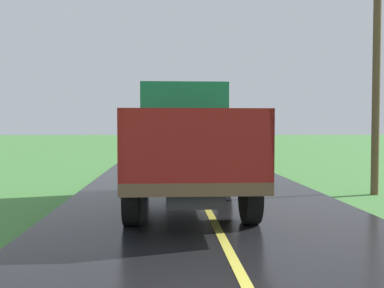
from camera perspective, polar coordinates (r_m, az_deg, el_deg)
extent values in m
cube|color=#2D2D30|center=(9.21, -0.66, -4.74)|extent=(0.90, 5.51, 0.24)
cube|color=brown|center=(9.19, -0.66, -3.50)|extent=(2.30, 5.80, 0.20)
cube|color=#197A4C|center=(11.09, -1.16, 2.92)|extent=(2.10, 1.90, 1.90)
cube|color=black|center=(12.05, -1.35, 4.45)|extent=(1.78, 0.02, 0.76)
cube|color=maroon|center=(8.19, -8.11, 0.33)|extent=(0.08, 3.85, 1.10)
cube|color=maroon|center=(8.31, 7.34, 0.36)|extent=(0.08, 3.85, 1.10)
cube|color=maroon|center=(6.29, 0.62, -0.22)|extent=(2.30, 0.08, 1.10)
cube|color=maroon|center=(10.05, -0.92, 0.71)|extent=(2.30, 0.08, 1.10)
cylinder|color=black|center=(11.01, -6.61, -4.13)|extent=(0.28, 1.00, 1.00)
cylinder|color=black|center=(11.10, 4.31, -4.07)|extent=(0.28, 1.00, 1.00)
cylinder|color=black|center=(7.66, -8.00, -6.95)|extent=(0.28, 1.00, 1.00)
cylinder|color=black|center=(7.78, 7.73, -6.80)|extent=(0.28, 1.00, 1.00)
ellipsoid|color=#8CC81E|center=(8.70, 2.11, -0.02)|extent=(0.50, 0.65, 0.39)
ellipsoid|color=#9FB427|center=(7.95, -5.08, -2.56)|extent=(0.43, 0.47, 0.42)
ellipsoid|color=#90BB2C|center=(8.42, -4.05, 0.07)|extent=(0.57, 0.74, 0.48)
ellipsoid|color=#8AC91D|center=(8.44, 4.71, -2.09)|extent=(0.49, 0.52, 0.43)
ellipsoid|color=#95B535|center=(9.48, 3.06, 0.34)|extent=(0.46, 0.58, 0.50)
ellipsoid|color=#8DB524|center=(7.67, -6.56, -2.33)|extent=(0.44, 0.47, 0.51)
ellipsoid|color=#9BC02C|center=(8.36, 2.04, -2.26)|extent=(0.42, 0.52, 0.38)
ellipsoid|color=#8CC028|center=(7.44, -4.89, -0.16)|extent=(0.49, 0.64, 0.48)
cylinder|color=brown|center=(12.52, 23.29, 9.87)|extent=(0.20, 0.20, 7.00)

